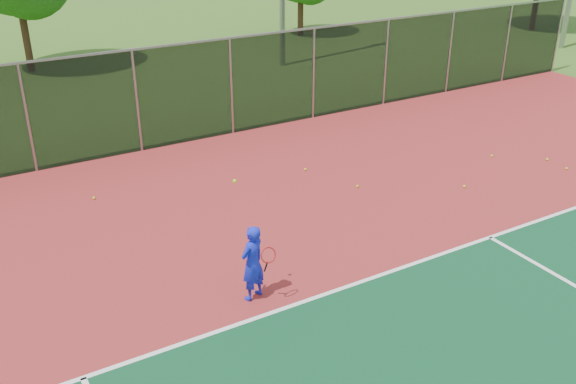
# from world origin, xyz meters

# --- Properties ---
(ground) EXTENTS (120.00, 120.00, 0.00)m
(ground) POSITION_xyz_m (0.00, 0.00, 0.00)
(ground) COLOR #325B1A
(ground) RESTS_ON ground
(court_apron) EXTENTS (30.00, 20.00, 0.02)m
(court_apron) POSITION_xyz_m (0.00, 2.00, 0.01)
(court_apron) COLOR maroon
(court_apron) RESTS_ON ground
(fence_back) EXTENTS (30.00, 0.06, 3.03)m
(fence_back) POSITION_xyz_m (0.00, 12.00, 1.56)
(fence_back) COLOR black
(fence_back) RESTS_ON court_apron
(tennis_player) EXTENTS (0.65, 0.68, 2.49)m
(tennis_player) POSITION_xyz_m (-3.62, 3.62, 0.79)
(tennis_player) COLOR #1621D2
(tennis_player) RESTS_ON court_apron
(practice_ball_0) EXTENTS (0.07, 0.07, 0.07)m
(practice_ball_0) POSITION_xyz_m (1.00, 6.65, 0.06)
(practice_ball_0) COLOR #C7E21A
(practice_ball_0) RESTS_ON court_apron
(practice_ball_1) EXTENTS (0.07, 0.07, 0.07)m
(practice_ball_1) POSITION_xyz_m (6.69, 4.68, 0.06)
(practice_ball_1) COLOR #C7E21A
(practice_ball_1) RESTS_ON court_apron
(practice_ball_2) EXTENTS (0.07, 0.07, 0.07)m
(practice_ball_2) POSITION_xyz_m (-5.11, 9.41, 0.06)
(practice_ball_2) COLOR #C7E21A
(practice_ball_2) RESTS_ON court_apron
(practice_ball_3) EXTENTS (0.07, 0.07, 0.07)m
(practice_ball_3) POSITION_xyz_m (-3.45, 4.07, 0.06)
(practice_ball_3) COLOR #C7E21A
(practice_ball_3) RESTS_ON court_apron
(practice_ball_4) EXTENTS (0.07, 0.07, 0.07)m
(practice_ball_4) POSITION_xyz_m (5.60, 6.39, 0.06)
(practice_ball_4) COLOR #C7E21A
(practice_ball_4) RESTS_ON court_apron
(practice_ball_6) EXTENTS (0.07, 0.07, 0.07)m
(practice_ball_6) POSITION_xyz_m (6.77, 5.40, 0.06)
(practice_ball_6) COLOR #C7E21A
(practice_ball_6) RESTS_ON court_apron
(practice_ball_7) EXTENTS (0.07, 0.07, 0.07)m
(practice_ball_7) POSITION_xyz_m (0.41, 8.27, 0.06)
(practice_ball_7) COLOR #C7E21A
(practice_ball_7) RESTS_ON court_apron
(practice_ball_8) EXTENTS (0.07, 0.07, 0.07)m
(practice_ball_8) POSITION_xyz_m (3.40, 5.23, 0.06)
(practice_ball_8) COLOR #C7E21A
(practice_ball_8) RESTS_ON court_apron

